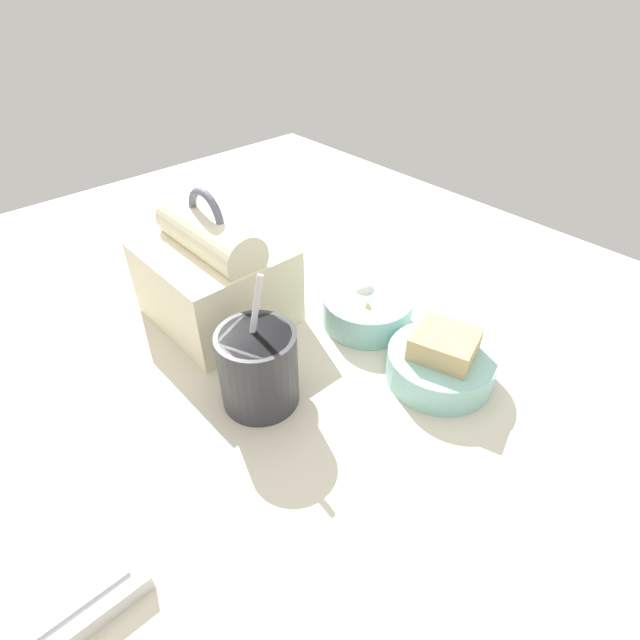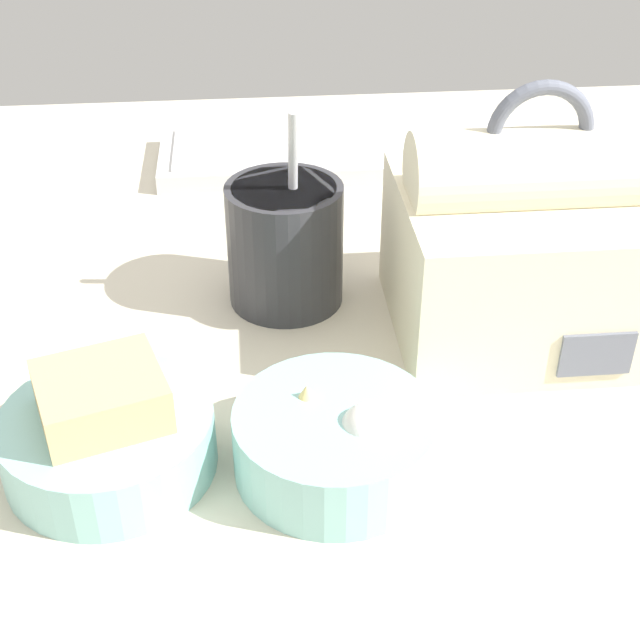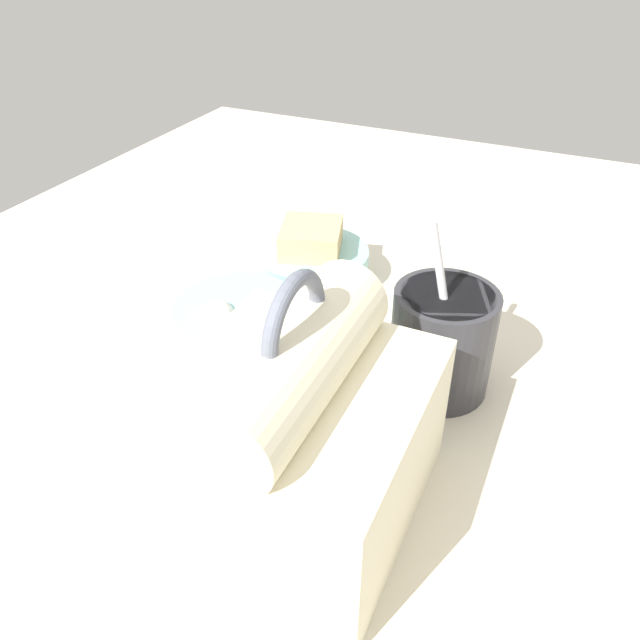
{
  "view_description": "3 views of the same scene",
  "coord_description": "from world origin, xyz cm",
  "px_view_note": "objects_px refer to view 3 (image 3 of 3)",
  "views": [
    {
      "loc": [
        -37.1,
        32.03,
        45.04
      ],
      "look_at": [
        -0.96,
        -0.8,
        7.0
      ],
      "focal_mm": 28.0,
      "sensor_mm": 36.0,
      "label": 1
    },
    {
      "loc": [
        -5.49,
        -49.35,
        39.99
      ],
      "look_at": [
        -0.96,
        -0.8,
        7.0
      ],
      "focal_mm": 50.0,
      "sensor_mm": 36.0,
      "label": 2
    },
    {
      "loc": [
        40.84,
        18.47,
        38.65
      ],
      "look_at": [
        -0.96,
        -0.8,
        7.0
      ],
      "focal_mm": 35.0,
      "sensor_mm": 36.0,
      "label": 3
    }
  ],
  "objects_px": {
    "soup_cup": "(442,339)",
    "bento_bowl_snacks": "(238,322)",
    "bento_bowl_sandwich": "(311,261)",
    "lunch_bag": "(298,432)"
  },
  "relations": [
    {
      "from": "lunch_bag",
      "to": "soup_cup",
      "type": "bearing_deg",
      "value": 161.93
    },
    {
      "from": "soup_cup",
      "to": "bento_bowl_sandwich",
      "type": "xyz_separation_m",
      "value": [
        -0.12,
        -0.18,
        -0.02
      ]
    },
    {
      "from": "lunch_bag",
      "to": "bento_bowl_snacks",
      "type": "distance_m",
      "value": 0.21
    },
    {
      "from": "soup_cup",
      "to": "bento_bowl_snacks",
      "type": "height_order",
      "value": "soup_cup"
    },
    {
      "from": "lunch_bag",
      "to": "bento_bowl_sandwich",
      "type": "bearing_deg",
      "value": -156.22
    },
    {
      "from": "soup_cup",
      "to": "bento_bowl_snacks",
      "type": "bearing_deg",
      "value": -85.07
    },
    {
      "from": "soup_cup",
      "to": "bento_bowl_snacks",
      "type": "xyz_separation_m",
      "value": [
        0.02,
        -0.19,
        -0.03
      ]
    },
    {
      "from": "bento_bowl_sandwich",
      "to": "bento_bowl_snacks",
      "type": "xyz_separation_m",
      "value": [
        0.13,
        -0.01,
        -0.0
      ]
    },
    {
      "from": "soup_cup",
      "to": "lunch_bag",
      "type": "bearing_deg",
      "value": -18.07
    },
    {
      "from": "lunch_bag",
      "to": "bento_bowl_snacks",
      "type": "bearing_deg",
      "value": -137.02
    }
  ]
}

